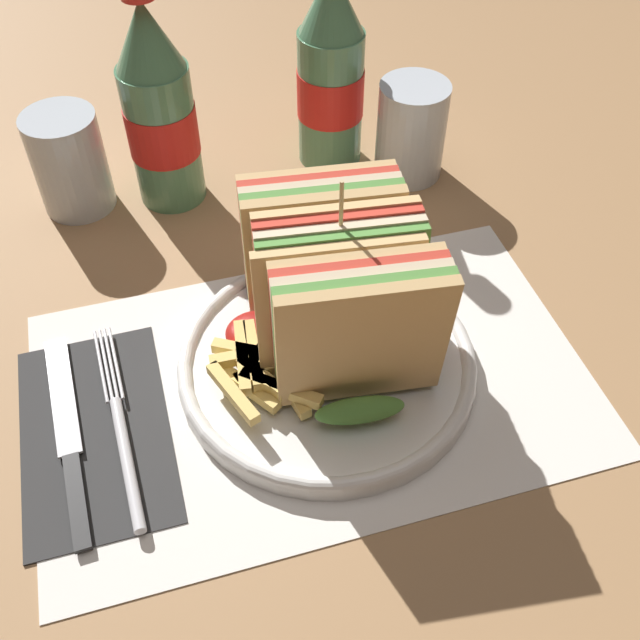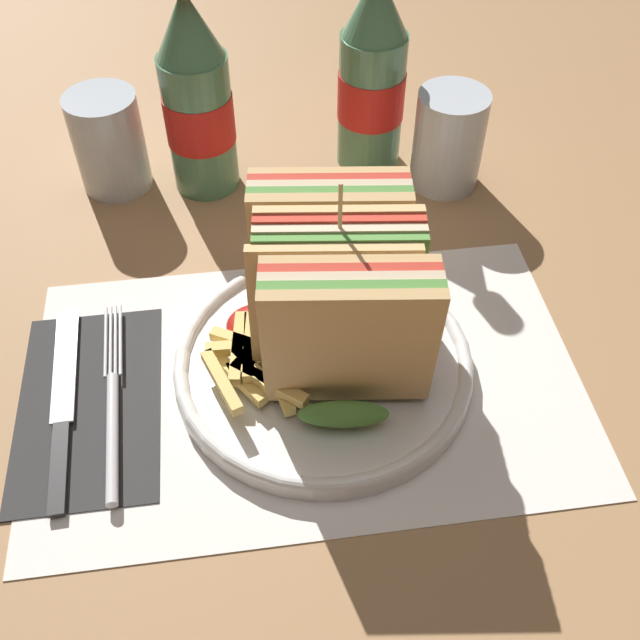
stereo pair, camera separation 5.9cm
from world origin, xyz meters
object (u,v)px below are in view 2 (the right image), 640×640
Objects in this scene: knife at (63,405)px; glass_near at (448,145)px; fork at (113,415)px; coke_bottle_near at (197,99)px; glass_far at (109,142)px; plate_main at (323,363)px; coke_bottle_far at (372,77)px; club_sandwich at (338,290)px.

glass_near is (0.37, 0.25, 0.04)m from knife.
coke_bottle_near is (0.08, 0.29, 0.09)m from fork.
coke_bottle_near is 2.25× the size of glass_far.
glass_near is 0.34m from glass_far.
plate_main is 1.06× the size of coke_bottle_far.
knife is 0.43m from coke_bottle_far.
plate_main is at bearing 0.53° from knife.
glass_far is at bearing 173.26° from coke_bottle_near.
knife is (-0.22, -0.02, -0.07)m from club_sandwich.
glass_near reaches higher than knife.
coke_bottle_far is 2.25× the size of glass_near.
club_sandwich is 0.95× the size of fork.
knife is 0.32m from coke_bottle_near.
coke_bottle_far is at bearing 1.55° from glass_far.
coke_bottle_near is (0.12, 0.28, 0.09)m from knife.
glass_near is at bearing 55.93° from plate_main.
club_sandwich is at bearing -54.24° from glass_far.
glass_near is at bearing 56.64° from club_sandwich.
glass_near is at bearing -34.61° from coke_bottle_far.
plate_main is at bearing -72.33° from coke_bottle_near.
fork is 0.42m from glass_near.
coke_bottle_far is 2.25× the size of glass_far.
plate_main is 0.17m from fork.
club_sandwich is at bearing -123.36° from glass_near.
glass_far is at bearing 125.76° from club_sandwich.
coke_bottle_far is (0.09, 0.28, 0.09)m from plate_main.
knife is at bearing -134.94° from coke_bottle_far.
plate_main is 0.07m from club_sandwich.
glass_far is (-0.09, 0.01, -0.05)m from coke_bottle_near.
club_sandwich reaches higher than glass_far.
knife is (-0.04, 0.02, -0.00)m from fork.
coke_bottle_far is at bearing 145.39° from glass_near.
knife is at bearing -173.69° from club_sandwich.
club_sandwich is 1.83× the size of glass_near.
glass_far is at bearing -178.45° from coke_bottle_far.
coke_bottle_near is 1.00× the size of coke_bottle_far.
fork is 0.86× the size of coke_bottle_near.
plate_main is 1.22× the size of knife.
coke_bottle_near reaches higher than glass_near.
glass_far is (-0.19, 0.26, -0.03)m from club_sandwich.
fork is 0.41m from coke_bottle_far.
club_sandwich is at bearing 45.59° from plate_main.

